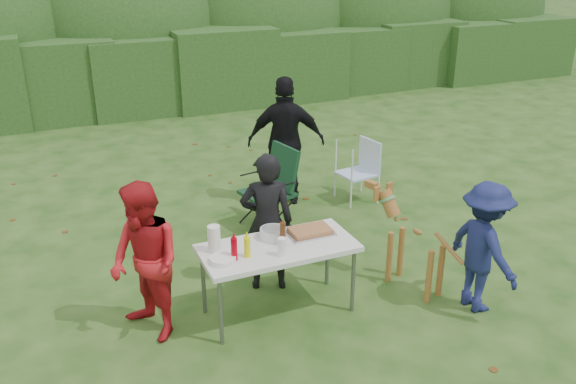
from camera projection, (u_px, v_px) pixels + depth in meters
name	position (u px, v px, depth m)	size (l,w,h in m)	color
ground	(301.00, 299.00, 6.32)	(80.00, 80.00, 0.00)	#1E4211
hedge_row	(143.00, 72.00, 12.76)	(22.00, 1.40, 1.70)	#23471C
shrub_backdrop	(126.00, 26.00, 13.82)	(20.00, 2.60, 3.20)	#3D6628
folding_table	(278.00, 251.00, 5.85)	(1.50, 0.70, 0.74)	silver
person_cook	(267.00, 222.00, 6.27)	(0.55, 0.36, 1.51)	black
person_red_jacket	(145.00, 263.00, 5.48)	(0.74, 0.57, 1.52)	red
person_black_puffy	(286.00, 142.00, 8.29)	(1.05, 0.44, 1.79)	black
child	(483.00, 247.00, 5.93)	(0.87, 0.50, 1.35)	#161D4F
dog	(416.00, 246.00, 6.33)	(1.06, 0.43, 1.01)	#945F2A
camping_chair	(267.00, 189.00, 7.69)	(0.66, 0.66, 1.06)	#12381F
lawn_chair	(357.00, 171.00, 8.54)	(0.51, 0.51, 0.87)	#669AE5
food_tray	(310.00, 233.00, 6.06)	(0.45, 0.30, 0.02)	#B7B7BA
focaccia_bread	(310.00, 230.00, 6.05)	(0.40, 0.26, 0.04)	#A2683D
mustard_bottle	(247.00, 247.00, 5.59)	(0.06, 0.06, 0.20)	#DDE104
ketchup_bottle	(234.00, 249.00, 5.53)	(0.06, 0.06, 0.22)	#A3000E
beer_bottle	(283.00, 234.00, 5.79)	(0.06, 0.06, 0.24)	#47230F
paper_towel_roll	(214.00, 239.00, 5.67)	(0.12, 0.12, 0.26)	white
cup_stack	(282.00, 247.00, 5.61)	(0.08, 0.08, 0.18)	white
pasta_bowl	(273.00, 233.00, 5.96)	(0.26, 0.26, 0.10)	silver
plate_stack	(223.00, 260.00, 5.52)	(0.24, 0.24, 0.05)	white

